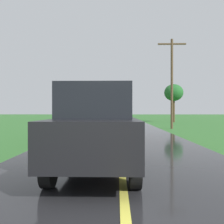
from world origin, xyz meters
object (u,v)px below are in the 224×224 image
(roadside_tree_near_left, at_px, (174,93))
(banana_truck_near, at_px, (106,111))
(utility_pole_roadside, at_px, (172,80))
(following_car, at_px, (98,128))

(roadside_tree_near_left, bearing_deg, banana_truck_near, -113.94)
(utility_pole_roadside, relative_size, following_car, 1.79)
(banana_truck_near, distance_m, utility_pole_roadside, 8.54)
(banana_truck_near, bearing_deg, following_car, -88.54)
(banana_truck_near, relative_size, utility_pole_roadside, 0.79)
(following_car, bearing_deg, utility_pole_roadside, 70.79)
(banana_truck_near, distance_m, roadside_tree_near_left, 19.86)
(roadside_tree_near_left, xyz_separation_m, following_car, (-7.81, -25.73, -2.74))
(banana_truck_near, distance_m, following_car, 7.72)
(banana_truck_near, height_order, following_car, banana_truck_near)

